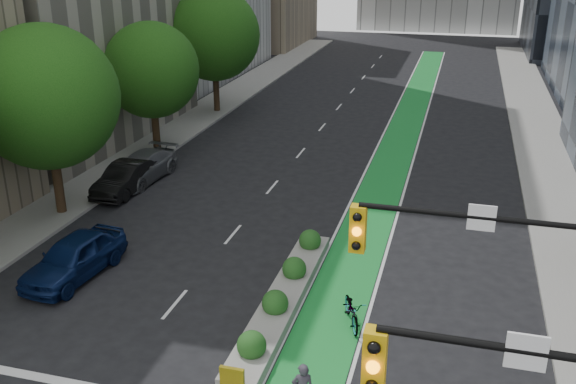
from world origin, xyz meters
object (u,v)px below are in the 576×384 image
Objects in this scene: median_planter at (284,295)px; parked_car_left_near at (74,257)px; parked_car_left_far at (142,167)px; bicycle at (352,310)px; parked_car_left_mid at (125,178)px.

parked_car_left_near reaches higher than median_planter.
bicycle is at bearing -34.71° from parked_car_left_far.
bicycle is 15.97m from parked_car_left_mid.
parked_car_left_near is at bearing 156.44° from bicycle.
median_planter is 8.21m from parked_car_left_near.
parked_car_left_near is 10.59m from parked_car_left_far.
parked_car_left_near is 1.05× the size of parked_car_left_mid.
median_planter is at bearing 7.03° from parked_car_left_near.
median_planter is 2.27× the size of parked_car_left_mid.
parked_car_left_far is at bearing 90.72° from parked_car_left_mid.
bicycle is 0.42× the size of parked_car_left_near.
parked_car_left_near is at bearing -72.87° from parked_car_left_mid.
bicycle is 0.40× the size of parked_car_left_far.
bicycle is 0.44× the size of parked_car_left_mid.
parked_car_left_mid is (-2.50, 8.49, -0.06)m from parked_car_left_near.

